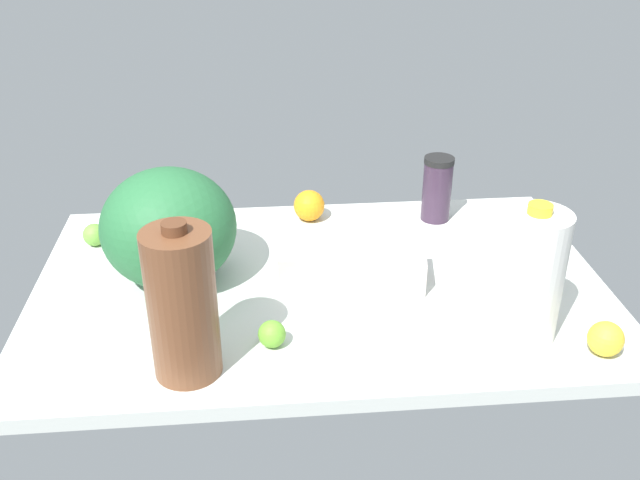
{
  "coord_description": "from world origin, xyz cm",
  "views": [
    {
      "loc": [
        -11.67,
        -128.9,
        82.0
      ],
      "look_at": [
        0.0,
        0.0,
        13.0
      ],
      "focal_mm": 40.0,
      "sensor_mm": 36.0,
      "label": 1
    }
  ],
  "objects_px": {
    "egg_carton": "(353,266)",
    "orange_far_back": "(307,206)",
    "tumbler_cup": "(526,248)",
    "lemon_beside_bowl": "(606,339)",
    "milk_jug": "(529,276)",
    "lime_by_jug": "(95,235)",
    "watermelon": "(169,227)",
    "shaker_bottle": "(437,189)",
    "lime_loose": "(194,213)",
    "chocolate_milk_jug": "(182,304)",
    "lime_near_front": "(272,334)"
  },
  "relations": [
    {
      "from": "egg_carton",
      "to": "orange_far_back",
      "type": "height_order",
      "value": "orange_far_back"
    },
    {
      "from": "tumbler_cup",
      "to": "lemon_beside_bowl",
      "type": "height_order",
      "value": "tumbler_cup"
    },
    {
      "from": "milk_jug",
      "to": "egg_carton",
      "type": "bearing_deg",
      "value": 143.02
    },
    {
      "from": "orange_far_back",
      "to": "tumbler_cup",
      "type": "bearing_deg",
      "value": -37.51
    },
    {
      "from": "lime_by_jug",
      "to": "watermelon",
      "type": "bearing_deg",
      "value": -41.14
    },
    {
      "from": "shaker_bottle",
      "to": "lime_loose",
      "type": "bearing_deg",
      "value": 177.01
    },
    {
      "from": "tumbler_cup",
      "to": "lemon_beside_bowl",
      "type": "bearing_deg",
      "value": -76.82
    },
    {
      "from": "milk_jug",
      "to": "tumbler_cup",
      "type": "relative_size",
      "value": 1.71
    },
    {
      "from": "watermelon",
      "to": "lime_by_jug",
      "type": "xyz_separation_m",
      "value": [
        -0.2,
        0.17,
        -0.1
      ]
    },
    {
      "from": "tumbler_cup",
      "to": "lemon_beside_bowl",
      "type": "xyz_separation_m",
      "value": [
        0.06,
        -0.26,
        -0.05
      ]
    },
    {
      "from": "watermelon",
      "to": "tumbler_cup",
      "type": "distance_m",
      "value": 0.74
    },
    {
      "from": "lime_by_jug",
      "to": "lemon_beside_bowl",
      "type": "bearing_deg",
      "value": -26.99
    },
    {
      "from": "watermelon",
      "to": "lemon_beside_bowl",
      "type": "height_order",
      "value": "watermelon"
    },
    {
      "from": "chocolate_milk_jug",
      "to": "milk_jug",
      "type": "bearing_deg",
      "value": 4.9
    },
    {
      "from": "lime_by_jug",
      "to": "lime_near_front",
      "type": "distance_m",
      "value": 0.58
    },
    {
      "from": "egg_carton",
      "to": "lemon_beside_bowl",
      "type": "relative_size",
      "value": 4.69
    },
    {
      "from": "egg_carton",
      "to": "orange_far_back",
      "type": "bearing_deg",
      "value": 113.36
    },
    {
      "from": "egg_carton",
      "to": "shaker_bottle",
      "type": "xyz_separation_m",
      "value": [
        0.24,
        0.28,
        0.05
      ]
    },
    {
      "from": "shaker_bottle",
      "to": "lime_near_front",
      "type": "xyz_separation_m",
      "value": [
        -0.42,
        -0.49,
        -0.06
      ]
    },
    {
      "from": "lime_near_front",
      "to": "lime_loose",
      "type": "bearing_deg",
      "value": 108.55
    },
    {
      "from": "shaker_bottle",
      "to": "lime_loose",
      "type": "distance_m",
      "value": 0.6
    },
    {
      "from": "lime_near_front",
      "to": "lime_loose",
      "type": "xyz_separation_m",
      "value": [
        -0.18,
        0.52,
        0.0
      ]
    },
    {
      "from": "tumbler_cup",
      "to": "lime_by_jug",
      "type": "height_order",
      "value": "tumbler_cup"
    },
    {
      "from": "tumbler_cup",
      "to": "lime_loose",
      "type": "height_order",
      "value": "tumbler_cup"
    },
    {
      "from": "chocolate_milk_jug",
      "to": "watermelon",
      "type": "bearing_deg",
      "value": 99.65
    },
    {
      "from": "lime_near_front",
      "to": "orange_far_back",
      "type": "bearing_deg",
      "value": 78.65
    },
    {
      "from": "watermelon",
      "to": "milk_jug",
      "type": "height_order",
      "value": "milk_jug"
    },
    {
      "from": "shaker_bottle",
      "to": "lemon_beside_bowl",
      "type": "relative_size",
      "value": 2.52
    },
    {
      "from": "milk_jug",
      "to": "orange_far_back",
      "type": "xyz_separation_m",
      "value": [
        -0.36,
        0.52,
        -0.09
      ]
    },
    {
      "from": "milk_jug",
      "to": "lime_by_jug",
      "type": "relative_size",
      "value": 5.16
    },
    {
      "from": "chocolate_milk_jug",
      "to": "tumbler_cup",
      "type": "height_order",
      "value": "chocolate_milk_jug"
    },
    {
      "from": "lime_near_front",
      "to": "chocolate_milk_jug",
      "type": "bearing_deg",
      "value": -158.43
    },
    {
      "from": "shaker_bottle",
      "to": "watermelon",
      "type": "bearing_deg",
      "value": -159.28
    },
    {
      "from": "milk_jug",
      "to": "shaker_bottle",
      "type": "xyz_separation_m",
      "value": [
        -0.05,
        0.5,
        -0.05
      ]
    },
    {
      "from": "chocolate_milk_jug",
      "to": "lime_by_jug",
      "type": "distance_m",
      "value": 0.56
    },
    {
      "from": "orange_far_back",
      "to": "lime_loose",
      "type": "relative_size",
      "value": 1.4
    },
    {
      "from": "lime_by_jug",
      "to": "lime_near_front",
      "type": "relative_size",
      "value": 1.02
    },
    {
      "from": "tumbler_cup",
      "to": "orange_far_back",
      "type": "height_order",
      "value": "tumbler_cup"
    },
    {
      "from": "shaker_bottle",
      "to": "chocolate_milk_jug",
      "type": "height_order",
      "value": "chocolate_milk_jug"
    },
    {
      "from": "lime_by_jug",
      "to": "tumbler_cup",
      "type": "bearing_deg",
      "value": -14.71
    },
    {
      "from": "egg_carton",
      "to": "chocolate_milk_jug",
      "type": "height_order",
      "value": "chocolate_milk_jug"
    },
    {
      "from": "egg_carton",
      "to": "tumbler_cup",
      "type": "height_order",
      "value": "tumbler_cup"
    },
    {
      "from": "tumbler_cup",
      "to": "lime_loose",
      "type": "bearing_deg",
      "value": 154.44
    },
    {
      "from": "lime_by_jug",
      "to": "chocolate_milk_jug",
      "type": "bearing_deg",
      "value": -62.85
    },
    {
      "from": "lime_near_front",
      "to": "lemon_beside_bowl",
      "type": "bearing_deg",
      "value": -7.43
    },
    {
      "from": "milk_jug",
      "to": "lemon_beside_bowl",
      "type": "distance_m",
      "value": 0.18
    },
    {
      "from": "watermelon",
      "to": "lime_by_jug",
      "type": "height_order",
      "value": "watermelon"
    },
    {
      "from": "milk_jug",
      "to": "lime_loose",
      "type": "distance_m",
      "value": 0.84
    },
    {
      "from": "tumbler_cup",
      "to": "lemon_beside_bowl",
      "type": "distance_m",
      "value": 0.27
    },
    {
      "from": "lime_by_jug",
      "to": "orange_far_back",
      "type": "relative_size",
      "value": 0.68
    }
  ]
}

